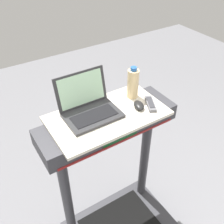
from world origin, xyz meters
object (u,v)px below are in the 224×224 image
(water_bottle, at_px, (133,83))
(tv_remote, at_px, (150,104))
(computer_mouse, at_px, (139,105))
(laptop, at_px, (89,107))

(water_bottle, xyz_separation_m, tv_remote, (0.04, -0.14, -0.09))
(computer_mouse, bearing_deg, tv_remote, 6.15)
(tv_remote, bearing_deg, computer_mouse, 167.61)
(computer_mouse, distance_m, water_bottle, 0.16)
(laptop, relative_size, tv_remote, 2.02)
(laptop, distance_m, computer_mouse, 0.31)
(laptop, height_order, computer_mouse, laptop)
(computer_mouse, bearing_deg, water_bottle, 91.06)
(computer_mouse, xyz_separation_m, water_bottle, (0.04, 0.12, 0.08))
(laptop, xyz_separation_m, tv_remote, (0.37, -0.13, -0.04))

